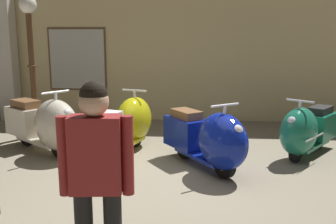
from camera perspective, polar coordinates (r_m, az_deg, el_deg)
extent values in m
plane|color=gray|center=(5.47, -0.16, -10.05)|extent=(60.00, 60.00, 0.00)
cube|color=#CCB784|center=(9.06, 2.03, 9.31)|extent=(18.00, 0.20, 3.34)
cube|color=brown|center=(9.40, -13.19, 7.57)|extent=(1.37, 0.03, 1.45)
cube|color=#B2B2AD|center=(9.38, -13.22, 7.56)|extent=(1.29, 0.01, 1.37)
cube|color=beige|center=(9.78, -22.66, 8.60)|extent=(0.36, 0.36, 3.34)
cylinder|color=black|center=(6.62, -15.72, -4.60)|extent=(0.41, 0.34, 0.45)
cylinder|color=silver|center=(6.62, -15.72, -4.60)|extent=(0.22, 0.21, 0.20)
cylinder|color=black|center=(7.51, -20.12, -2.99)|extent=(0.41, 0.34, 0.45)
cylinder|color=silver|center=(7.51, -20.12, -2.99)|extent=(0.22, 0.21, 0.20)
cube|color=beige|center=(7.07, -18.05, -3.92)|extent=(1.09, 0.96, 0.06)
ellipsoid|color=beige|center=(6.59, -16.14, -1.85)|extent=(1.10, 1.03, 0.85)
cube|color=beige|center=(7.42, -20.08, -1.21)|extent=(0.87, 0.81, 0.49)
cube|color=brown|center=(7.36, -20.25, 1.16)|extent=(0.62, 0.57, 0.13)
sphere|color=silver|center=(6.28, -14.72, -0.23)|extent=(0.17, 0.17, 0.17)
cylinder|color=silver|center=(6.49, -16.17, 1.46)|extent=(0.05, 0.05, 0.31)
cylinder|color=silver|center=(6.46, -16.24, 2.82)|extent=(0.32, 0.41, 0.04)
cylinder|color=black|center=(7.01, -4.78, -3.42)|extent=(0.20, 0.43, 0.42)
cylinder|color=silver|center=(7.01, -4.78, -3.42)|extent=(0.15, 0.21, 0.19)
cylinder|color=black|center=(6.16, -8.97, -5.61)|extent=(0.20, 0.43, 0.42)
cylinder|color=silver|center=(6.16, -8.97, -5.61)|extent=(0.15, 0.21, 0.19)
cube|color=gold|center=(6.58, -6.73, -4.63)|extent=(0.66, 1.07, 0.05)
ellipsoid|color=gold|center=(6.89, -5.02, -1.10)|extent=(0.79, 1.01, 0.80)
cube|color=gold|center=(6.13, -8.84, -3.43)|extent=(0.61, 0.81, 0.46)
cube|color=silver|center=(6.06, -8.92, -0.73)|extent=(0.43, 0.57, 0.13)
sphere|color=silver|center=(7.11, -3.97, 1.12)|extent=(0.16, 0.16, 0.16)
cylinder|color=silver|center=(6.85, -4.95, 1.96)|extent=(0.05, 0.05, 0.30)
cylinder|color=silver|center=(6.82, -4.97, 3.19)|extent=(0.45, 0.17, 0.03)
cube|color=silver|center=(7.02, -6.97, -1.34)|extent=(0.22, 0.68, 0.03)
cylinder|color=black|center=(5.55, 8.27, -7.48)|extent=(0.32, 0.40, 0.43)
cylinder|color=silver|center=(5.55, 8.27, -7.48)|extent=(0.20, 0.22, 0.19)
cylinder|color=black|center=(6.33, 2.46, -4.98)|extent=(0.32, 0.40, 0.43)
cylinder|color=silver|center=(6.33, 2.46, -4.98)|extent=(0.20, 0.22, 0.19)
cube|color=navy|center=(5.94, 5.16, -6.35)|extent=(0.91, 1.05, 0.05)
ellipsoid|color=navy|center=(5.50, 8.01, -4.32)|extent=(0.98, 1.06, 0.81)
cube|color=navy|center=(6.24, 2.70, -3.00)|extent=(0.77, 0.84, 0.47)
cube|color=brown|center=(6.17, 2.72, -0.30)|extent=(0.54, 0.59, 0.13)
sphere|color=silver|center=(5.22, 10.14, -2.70)|extent=(0.16, 0.16, 0.16)
cylinder|color=silver|center=(5.39, 8.33, -0.57)|extent=(0.05, 0.05, 0.30)
cylinder|color=silver|center=(5.36, 8.38, 1.00)|extent=(0.40, 0.30, 0.03)
cylinder|color=black|center=(6.49, 18.37, -5.27)|extent=(0.31, 0.37, 0.40)
cylinder|color=silver|center=(6.49, 18.37, -5.27)|extent=(0.19, 0.20, 0.18)
cylinder|color=black|center=(7.36, 21.35, -3.54)|extent=(0.31, 0.37, 0.40)
cylinder|color=silver|center=(7.36, 21.35, -3.54)|extent=(0.19, 0.20, 0.18)
cube|color=#196B51|center=(6.93, 19.94, -4.51)|extent=(0.86, 0.99, 0.05)
ellipsoid|color=#196B51|center=(6.46, 18.71, -2.72)|extent=(0.93, 0.99, 0.77)
cube|color=#196B51|center=(7.27, 21.36, -1.91)|extent=(0.73, 0.79, 0.44)
cube|color=black|center=(7.21, 21.53, 0.27)|extent=(0.52, 0.56, 0.12)
sphere|color=silver|center=(6.16, 17.79, -1.32)|extent=(0.15, 0.15, 0.15)
cylinder|color=silver|center=(6.36, 18.80, 0.30)|extent=(0.04, 0.04, 0.28)
cylinder|color=silver|center=(6.34, 18.88, 1.56)|extent=(0.38, 0.29, 0.03)
cube|color=silver|center=(6.39, 20.80, -3.50)|extent=(0.42, 0.55, 0.02)
cylinder|color=#472D19|center=(8.16, -18.78, -2.75)|extent=(0.28, 0.28, 0.18)
cylinder|color=#472D19|center=(7.96, -19.33, 5.61)|extent=(0.11, 0.11, 2.21)
torus|color=#472D19|center=(7.95, -19.38, 6.40)|extent=(0.19, 0.19, 0.04)
sphere|color=white|center=(7.95, -19.94, 14.61)|extent=(0.33, 0.33, 0.33)
cube|color=maroon|center=(2.94, -10.59, -6.16)|extent=(0.40, 0.24, 0.59)
cylinder|color=maroon|center=(2.92, -5.95, -6.39)|extent=(0.09, 0.09, 0.61)
cylinder|color=maroon|center=(2.99, -15.10, -6.27)|extent=(0.09, 0.09, 0.61)
sphere|color=tan|center=(2.85, -10.88, 1.50)|extent=(0.22, 0.22, 0.22)
sphere|color=black|center=(2.84, -10.92, 2.49)|extent=(0.20, 0.20, 0.20)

